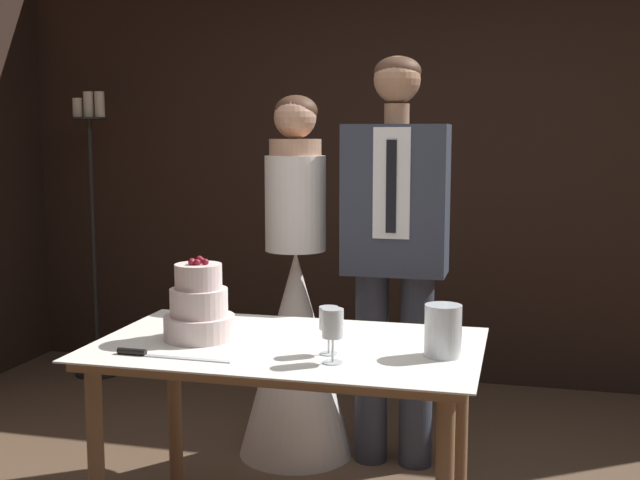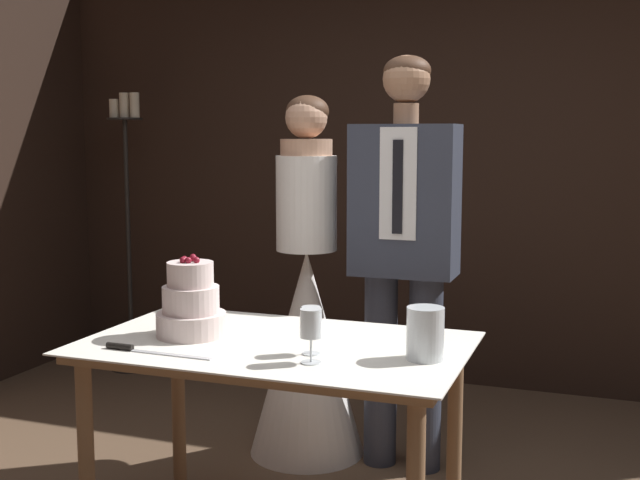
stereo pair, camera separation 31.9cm
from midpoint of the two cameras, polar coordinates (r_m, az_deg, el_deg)
The scene contains 10 objects.
wall_back at distance 4.91m, azimuth 11.16°, elevation 4.96°, with size 5.38×0.12×2.60m, color black.
cake_table at distance 2.85m, azimuth 0.07°, elevation -9.16°, with size 1.34×0.81×0.78m.
tiered_cake at distance 2.90m, azimuth -6.08°, elevation -4.66°, with size 0.25×0.25×0.29m.
cake_knife at distance 2.74m, azimuth -9.60°, elevation -7.72°, with size 0.40×0.03×0.02m.
wine_glass_near at distance 2.55m, azimuth 2.96°, elevation -6.19°, with size 0.07×0.07×0.18m.
wine_glass_middle at distance 2.65m, azimuth 2.73°, elevation -5.72°, with size 0.06×0.06×0.16m.
hurricane_candle at distance 2.64m, azimuth 10.97°, elevation -6.67°, with size 0.12×0.12×0.17m.
bride at distance 3.77m, azimuth 1.48°, elevation -6.18°, with size 0.54×0.54×1.68m.
groom at distance 3.57m, azimuth 8.57°, elevation -0.02°, with size 0.46×0.25×1.84m.
candle_stand at distance 5.20m, azimuth -11.79°, elevation 0.87°, with size 0.28×0.28×1.76m.
Camera 2 is at (0.91, -2.44, 1.50)m, focal length 45.00 mm.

